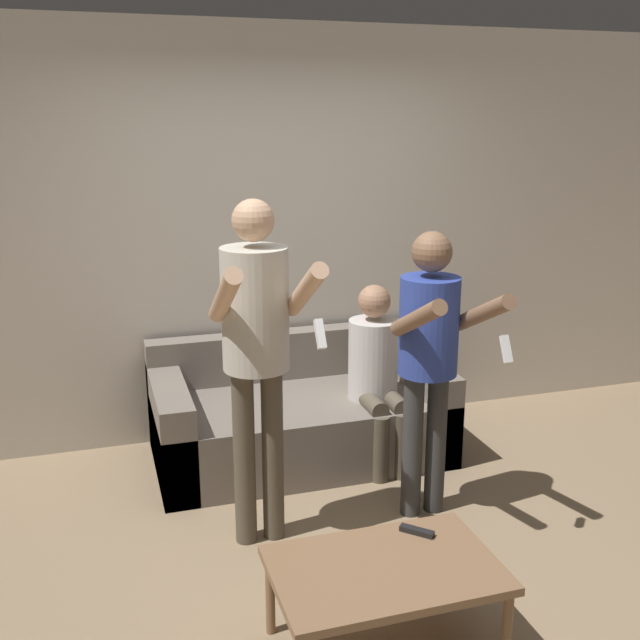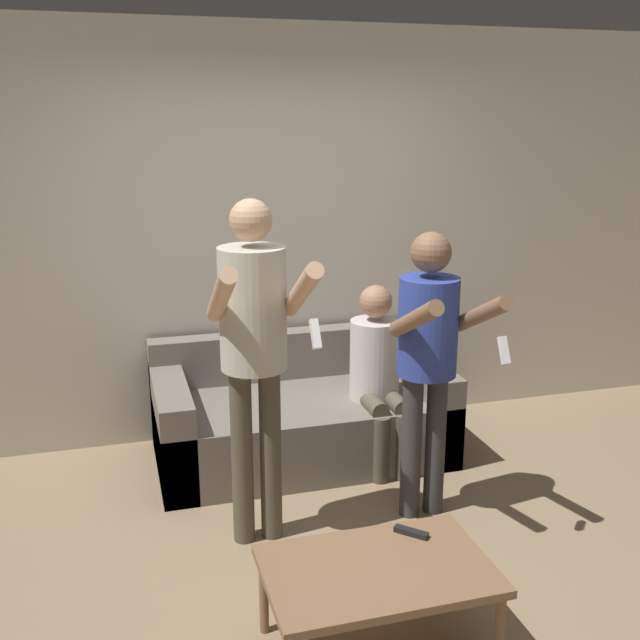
% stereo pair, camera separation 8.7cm
% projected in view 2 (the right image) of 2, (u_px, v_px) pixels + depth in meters
% --- Properties ---
extents(ground_plane, '(14.00, 14.00, 0.00)m').
position_uv_depth(ground_plane, '(351.00, 566.00, 3.66)').
color(ground_plane, '#937A5B').
extents(wall_back, '(6.40, 0.06, 2.70)m').
position_uv_depth(wall_back, '(268.00, 237.00, 4.96)').
color(wall_back, beige).
rests_on(wall_back, ground_plane).
extents(couch, '(1.82, 0.95, 0.73)m').
position_uv_depth(couch, '(300.00, 417.00, 4.80)').
color(couch, slate).
rests_on(couch, ground_plane).
extents(person_standing_left, '(0.45, 0.67, 1.76)m').
position_uv_depth(person_standing_left, '(254.00, 335.00, 3.61)').
color(person_standing_left, brown).
rests_on(person_standing_left, ground_plane).
extents(person_standing_right, '(0.43, 0.66, 1.57)m').
position_uv_depth(person_standing_right, '(429.00, 346.00, 3.88)').
color(person_standing_right, '#383838').
rests_on(person_standing_right, ground_plane).
extents(person_seated, '(0.31, 0.53, 1.13)m').
position_uv_depth(person_seated, '(378.00, 369.00, 4.61)').
color(person_seated, brown).
rests_on(person_seated, ground_plane).
extents(coffee_table, '(0.91, 0.59, 0.40)m').
position_uv_depth(coffee_table, '(377.00, 575.00, 2.98)').
color(coffee_table, '#846042').
rests_on(coffee_table, ground_plane).
extents(remote_on_table, '(0.13, 0.13, 0.02)m').
position_uv_depth(remote_on_table, '(411.00, 532.00, 3.19)').
color(remote_on_table, black).
rests_on(remote_on_table, coffee_table).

